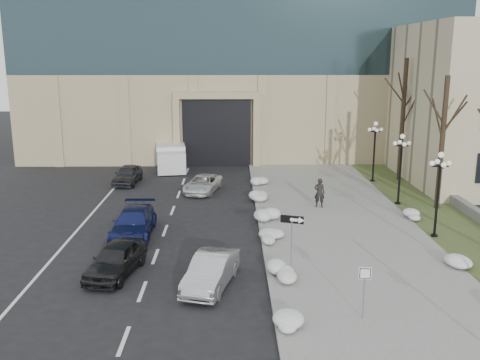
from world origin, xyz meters
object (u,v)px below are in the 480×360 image
(car_e, at_px, (128,174))
(car_c, at_px, (134,223))
(pedestrian, at_px, (319,193))
(lamppost_b, at_px, (439,183))
(lamppost_c, at_px, (401,160))
(car_d, at_px, (203,184))
(car_a, at_px, (116,259))
(lamppost_d, at_px, (375,143))
(box_truck, at_px, (171,156))
(car_b, at_px, (211,271))
(keep_sign, at_px, (365,282))
(one_way_sign, at_px, (296,227))

(car_e, bearing_deg, car_c, -74.05)
(pedestrian, height_order, lamppost_b, lamppost_b)
(lamppost_c, bearing_deg, pedestrian, -172.24)
(car_d, bearing_deg, car_a, -88.11)
(lamppost_d, bearing_deg, lamppost_b, -90.00)
(box_truck, bearing_deg, car_b, -87.81)
(car_b, bearing_deg, lamppost_b, 41.76)
(box_truck, bearing_deg, car_d, -77.06)
(pedestrian, bearing_deg, car_d, -16.18)
(lamppost_b, height_order, lamppost_d, same)
(car_b, distance_m, lamppost_b, 13.57)
(car_b, xyz_separation_m, keep_sign, (5.78, -3.17, 0.87))
(car_c, distance_m, car_e, 12.63)
(car_d, relative_size, pedestrian, 2.31)
(car_c, relative_size, car_e, 1.23)
(box_truck, xyz_separation_m, lamppost_d, (16.37, -5.77, 2.01))
(one_way_sign, height_order, lamppost_b, lamppost_b)
(box_truck, distance_m, one_way_sign, 25.37)
(keep_sign, xyz_separation_m, lamppost_d, (6.13, 22.22, 1.49))
(car_d, relative_size, box_truck, 0.61)
(car_b, bearing_deg, car_c, 138.77)
(car_b, bearing_deg, car_d, 109.01)
(pedestrian, distance_m, box_truck, 17.04)
(keep_sign, xyz_separation_m, lamppost_b, (6.13, 9.22, 1.49))
(car_e, bearing_deg, lamppost_b, -30.41)
(car_d, height_order, pedestrian, pedestrian)
(lamppost_b, xyz_separation_m, lamppost_d, (0.00, 13.00, 0.00))
(one_way_sign, relative_size, keep_sign, 1.34)
(car_a, distance_m, lamppost_b, 17.07)
(pedestrian, distance_m, lamppost_d, 9.22)
(one_way_sign, bearing_deg, car_a, -165.91)
(car_c, bearing_deg, lamppost_d, 36.57)
(lamppost_c, bearing_deg, car_a, -145.50)
(pedestrian, bearing_deg, box_truck, -35.96)
(one_way_sign, height_order, lamppost_d, lamppost_d)
(car_d, distance_m, lamppost_c, 13.84)
(car_a, bearing_deg, box_truck, 101.87)
(pedestrian, bearing_deg, car_b, 74.79)
(car_d, xyz_separation_m, car_e, (-5.94, 2.73, 0.10))
(car_c, bearing_deg, box_truck, 89.42)
(car_e, bearing_deg, car_b, -65.59)
(car_b, distance_m, keep_sign, 6.65)
(pedestrian, bearing_deg, lamppost_d, -112.75)
(one_way_sign, relative_size, lamppost_d, 0.61)
(car_c, xyz_separation_m, pedestrian, (11.04, 5.15, 0.33))
(car_e, bearing_deg, keep_sign, -55.96)
(car_d, height_order, one_way_sign, one_way_sign)
(keep_sign, height_order, lamppost_b, lamppost_b)
(car_a, bearing_deg, car_d, 89.65)
(box_truck, distance_m, lamppost_b, 24.98)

